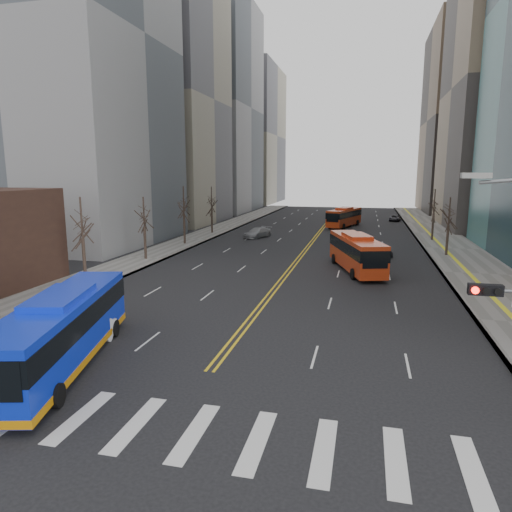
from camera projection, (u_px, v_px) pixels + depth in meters
ground at (165, 428)px, 17.00m from camera, size 220.00×220.00×0.00m
sidewalk_right at (452, 249)px, 55.97m from camera, size 7.00×130.00×0.15m
sidewalk_left at (192, 239)px, 63.80m from camera, size 5.00×130.00×0.15m
crosswalk at (165, 428)px, 17.00m from camera, size 26.70×4.00×0.01m
centerline at (318, 234)px, 69.57m from camera, size 0.55×100.00×0.01m
office_towers at (330, 86)px, 78.08m from camera, size 83.00×134.00×58.00m
street_trees at (235, 213)px, 50.79m from camera, size 35.20×47.20×7.60m
blue_bus at (62, 329)px, 22.12m from camera, size 5.80×12.90×3.66m
red_bus_near at (356, 251)px, 43.60m from camera, size 5.83×11.48×3.56m
red_bus_far at (344, 216)px, 78.32m from camera, size 5.62×10.83×3.37m
car_white at (85, 337)px, 24.29m from camera, size 2.16×4.77×1.52m
car_dark_mid at (383, 250)px, 51.71m from camera, size 2.33×3.95×1.26m
car_silver at (258, 232)px, 65.92m from camera, size 3.78×5.48×1.47m
car_dark_far at (395, 218)px, 87.88m from camera, size 2.53×4.37×1.15m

